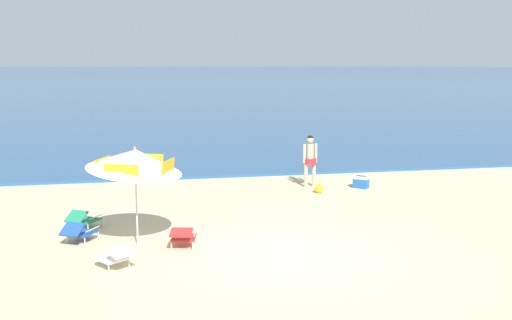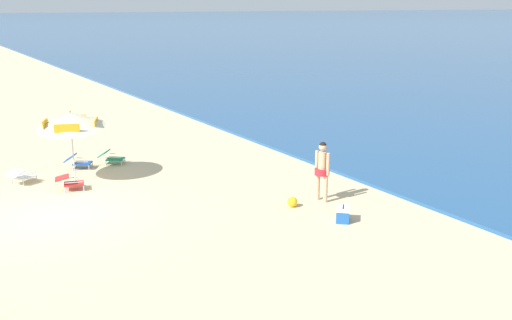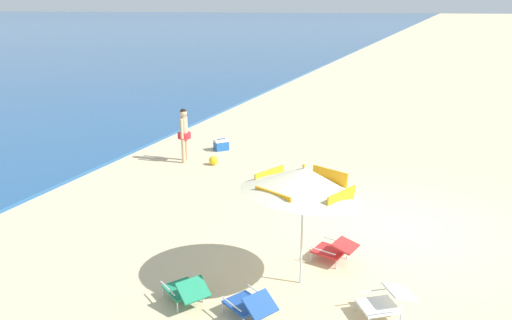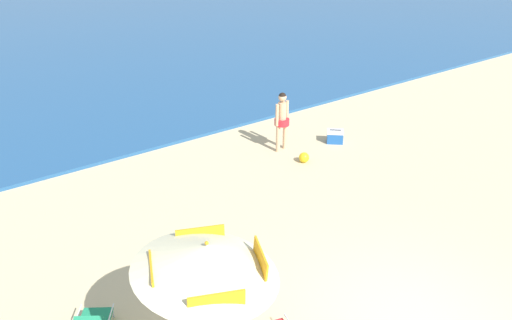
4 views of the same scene
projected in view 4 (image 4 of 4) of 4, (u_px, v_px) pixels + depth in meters
beach_umbrella_striped_main at (207, 259)px, 7.63m from camera, size 3.13×3.12×2.42m
person_standing_near_shore at (282, 117)px, 15.31m from camera, size 0.52×0.44×1.79m
cooler_box at (335, 136)px, 16.16m from camera, size 0.60×0.59×0.43m
beach_ball at (304, 157)px, 14.95m from camera, size 0.30×0.30×0.30m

